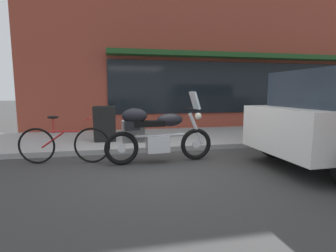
{
  "coord_description": "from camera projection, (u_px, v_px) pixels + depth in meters",
  "views": [
    {
      "loc": [
        -0.95,
        -4.75,
        1.4
      ],
      "look_at": [
        0.09,
        0.37,
        0.7
      ],
      "focal_mm": 27.38,
      "sensor_mm": 36.0,
      "label": 1
    }
  ],
  "objects": [
    {
      "name": "sandwich_board_sign",
      "position": [
        105.0,
        124.0,
        6.52
      ],
      "size": [
        0.55,
        0.41,
        0.91
      ],
      "color": "black",
      "rests_on": "sidewalk_curb"
    },
    {
      "name": "parked_bicycle",
      "position": [
        64.0,
        144.0,
        5.01
      ],
      "size": [
        1.76,
        0.48,
        0.94
      ],
      "color": "black",
      "rests_on": "ground_plane"
    },
    {
      "name": "touring_motorcycle",
      "position": [
        153.0,
        132.0,
        5.05
      ],
      "size": [
        2.17,
        0.62,
        1.4
      ],
      "color": "black",
      "rests_on": "ground_plane"
    },
    {
      "name": "storefront_building",
      "position": [
        284.0,
        30.0,
        9.6
      ],
      "size": [
        18.66,
        0.9,
        7.59
      ],
      "color": "brown",
      "rests_on": "ground_plane"
    },
    {
      "name": "ground_plane",
      "position": [
        167.0,
        164.0,
        4.98
      ],
      "size": [
        80.0,
        80.0,
        0.0
      ],
      "primitive_type": "plane",
      "color": "#343434"
    }
  ]
}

